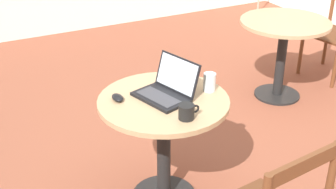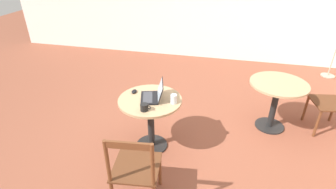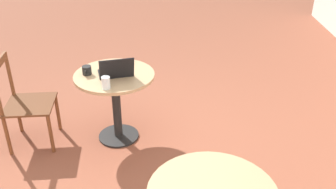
% 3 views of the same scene
% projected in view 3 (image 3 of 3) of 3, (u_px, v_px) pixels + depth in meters
% --- Properties ---
extents(ground_plane, '(16.00, 16.00, 0.00)m').
position_uv_depth(ground_plane, '(134.00, 150.00, 3.69)').
color(ground_plane, brown).
extents(cafe_table_near, '(0.77, 0.77, 0.72)m').
position_uv_depth(cafe_table_near, '(115.00, 90.00, 3.64)').
color(cafe_table_near, black).
rests_on(cafe_table_near, ground_plane).
extents(chair_near_front, '(0.50, 0.50, 0.91)m').
position_uv_depth(chair_near_front, '(25.00, 103.00, 3.61)').
color(chair_near_front, brown).
rests_on(chair_near_front, ground_plane).
extents(laptop, '(0.35, 0.38, 0.21)m').
position_uv_depth(laptop, '(116.00, 71.00, 3.51)').
color(laptop, black).
rests_on(laptop, cafe_table_near).
extents(mouse, '(0.06, 0.10, 0.03)m').
position_uv_depth(mouse, '(129.00, 63.00, 3.76)').
color(mouse, black).
rests_on(mouse, cafe_table_near).
extents(mug, '(0.12, 0.09, 0.08)m').
position_uv_depth(mug, '(87.00, 70.00, 3.53)').
color(mug, black).
rests_on(mug, cafe_table_near).
extents(drinking_glass, '(0.07, 0.07, 0.11)m').
position_uv_depth(drinking_glass, '(106.00, 83.00, 3.27)').
color(drinking_glass, silver).
rests_on(drinking_glass, cafe_table_near).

